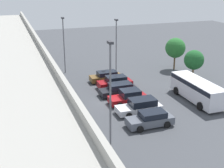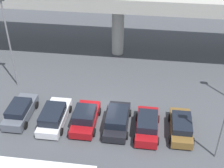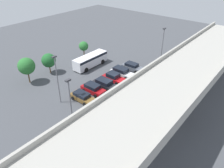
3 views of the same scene
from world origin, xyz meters
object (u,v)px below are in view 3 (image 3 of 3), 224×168
object	(u,v)px
parked_car_3	(105,84)
tree_front_far_right	(26,66)
parked_car_1	(122,72)
tree_front_right	(49,60)
parked_car_4	(93,89)
shuttle_bus	(90,60)
parked_car_0	(132,67)
lamp_post_near_aisle	(162,48)
lamp_post_mid_lot	(57,77)
lamp_post_by_overpass	(71,104)
tree_front_left	(84,46)
parked_car_2	(114,78)
parked_car_5	(82,97)

from	to	relation	value
parked_car_3	tree_front_far_right	distance (m)	14.35
parked_car_1	tree_front_far_right	size ratio (longest dim) A/B	1.00
tree_front_right	tree_front_far_right	xyz separation A→B (m)	(4.85, 0.20, 0.67)
parked_car_4	shuttle_bus	size ratio (longest dim) A/B	0.54
parked_car_1	parked_car_4	size ratio (longest dim) A/B	1.10
parked_car_4	tree_front_far_right	bearing A→B (deg)	-156.85
parked_car_0	shuttle_bus	distance (m)	8.94
lamp_post_near_aisle	lamp_post_mid_lot	bearing A→B (deg)	-21.37
parked_car_4	shuttle_bus	bearing A→B (deg)	136.24
lamp_post_by_overpass	tree_front_left	world-z (taller)	lamp_post_by_overpass
parked_car_1	lamp_post_by_overpass	bearing A→B (deg)	-74.38
lamp_post_near_aisle	lamp_post_by_overpass	distance (m)	22.36
parked_car_4	tree_front_right	size ratio (longest dim) A/B	1.09
parked_car_2	parked_car_4	xyz separation A→B (m)	(5.35, -0.28, 0.01)
parked_car_3	parked_car_4	xyz separation A→B (m)	(2.57, -0.40, 0.04)
parked_car_2	lamp_post_mid_lot	world-z (taller)	lamp_post_mid_lot
lamp_post_by_overpass	tree_front_right	bearing A→B (deg)	-117.71
lamp_post_mid_lot	lamp_post_by_overpass	distance (m)	7.69
parked_car_3	tree_front_left	world-z (taller)	tree_front_left
parked_car_2	tree_front_far_right	xyz separation A→B (m)	(10.28, -11.82, 2.61)
parked_car_0	parked_car_4	bearing A→B (deg)	-92.12
parked_car_3	parked_car_5	bearing A→B (deg)	-91.10
parked_car_5	lamp_post_mid_lot	xyz separation A→B (m)	(2.57, -2.38, 4.03)
parked_car_5	lamp_post_near_aisle	size ratio (longest dim) A/B	0.48
shuttle_bus	lamp_post_by_overpass	distance (m)	20.44
parked_car_0	tree_front_right	bearing A→B (deg)	-136.96
lamp_post_near_aisle	parked_car_0	bearing A→B (deg)	-64.96
parked_car_3	parked_car_5	size ratio (longest dim) A/B	1.07
lamp_post_near_aisle	tree_front_right	xyz separation A→B (m)	(13.65, -17.07, -2.61)
lamp_post_mid_lot	tree_front_left	bearing A→B (deg)	-146.87
parked_car_3	parked_car_4	size ratio (longest dim) A/B	1.06
parked_car_0	lamp_post_by_overpass	size ratio (longest dim) A/B	0.56
lamp_post_near_aisle	lamp_post_mid_lot	world-z (taller)	lamp_post_near_aisle
parked_car_0	lamp_post_mid_lot	world-z (taller)	lamp_post_mid_lot
parked_car_2	shuttle_bus	size ratio (longest dim) A/B	0.55
tree_front_right	tree_front_far_right	distance (m)	4.90
parked_car_5	tree_front_right	xyz separation A→B (m)	(-2.74, -12.04, 1.99)
parked_car_4	lamp_post_by_overpass	distance (m)	10.80
tree_front_right	parked_car_3	bearing A→B (deg)	102.37
parked_car_2	tree_front_right	xyz separation A→B (m)	(5.44, -12.02, 1.94)
parked_car_3	lamp_post_mid_lot	distance (m)	9.26
parked_car_2	tree_front_left	size ratio (longest dim) A/B	1.16
parked_car_2	parked_car_4	world-z (taller)	parked_car_2
parked_car_4	parked_car_5	distance (m)	2.84
lamp_post_by_overpass	tree_front_left	size ratio (longest dim) A/B	2.15
parked_car_0	parked_car_5	xyz separation A→B (m)	(14.09, -0.12, -0.02)
tree_front_left	lamp_post_near_aisle	bearing A→B (deg)	103.31
parked_car_2	lamp_post_by_overpass	bearing A→B (deg)	-72.18
parked_car_3	tree_front_left	distance (m)	14.19
lamp_post_mid_lot	tree_front_far_right	size ratio (longest dim) A/B	1.65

